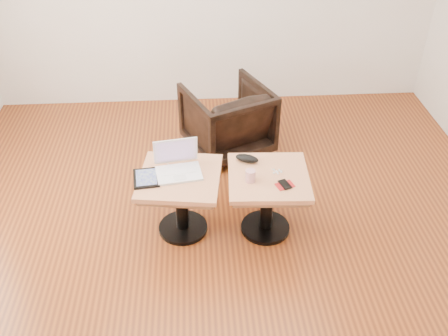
{
  "coord_description": "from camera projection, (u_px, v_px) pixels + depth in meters",
  "views": [
    {
      "loc": [
        -0.19,
        -2.6,
        2.62
      ],
      "look_at": [
        -0.01,
        0.19,
        0.56
      ],
      "focal_mm": 40.0,
      "sensor_mm": 36.0,
      "label": 1
    }
  ],
  "objects": [
    {
      "name": "striped_cup",
      "position": [
        250.0,
        176.0,
        3.41
      ],
      "size": [
        0.07,
        0.07,
        0.09
      ],
      "primitive_type": "cylinder",
      "rotation": [
        0.0,
        0.0,
        -0.06
      ],
      "color": "#BA3D4E",
      "rests_on": "side_table_right"
    },
    {
      "name": "room_shell",
      "position": [
        228.0,
        77.0,
        2.85
      ],
      "size": [
        4.52,
        4.52,
        2.71
      ],
      "color": "#5A2913",
      "rests_on": "ground"
    },
    {
      "name": "side_table_left",
      "position": [
        181.0,
        190.0,
        3.56
      ],
      "size": [
        0.63,
        0.63,
        0.51
      ],
      "rotation": [
        0.0,
        0.0,
        -0.14
      ],
      "color": "black",
      "rests_on": "ground"
    },
    {
      "name": "armchair",
      "position": [
        227.0,
        119.0,
        4.48
      ],
      "size": [
        0.9,
        0.91,
        0.63
      ],
      "primitive_type": "imported",
      "rotation": [
        0.0,
        0.0,
        3.56
      ],
      "color": "black",
      "rests_on": "ground"
    },
    {
      "name": "phone_on_sleeve",
      "position": [
        285.0,
        185.0,
        3.39
      ],
      "size": [
        0.14,
        0.12,
        0.01
      ],
      "rotation": [
        0.0,
        0.0,
        0.35
      ],
      "color": "#A10609",
      "rests_on": "side_table_right"
    },
    {
      "name": "laptop",
      "position": [
        178.0,
        166.0,
        3.5
      ],
      "size": [
        0.35,
        0.29,
        0.22
      ],
      "rotation": [
        0.0,
        0.0,
        0.15
      ],
      "color": "white",
      "rests_on": "side_table_left"
    },
    {
      "name": "earbuds_tangle",
      "position": [
        277.0,
        171.0,
        3.51
      ],
      "size": [
        0.08,
        0.06,
        0.02
      ],
      "color": "white",
      "rests_on": "side_table_right"
    },
    {
      "name": "side_table_right",
      "position": [
        268.0,
        190.0,
        3.56
      ],
      "size": [
        0.59,
        0.59,
        0.51
      ],
      "rotation": [
        0.0,
        0.0,
        -0.05
      ],
      "color": "black",
      "rests_on": "ground"
    },
    {
      "name": "glasses_case",
      "position": [
        247.0,
        158.0,
        3.61
      ],
      "size": [
        0.19,
        0.14,
        0.05
      ],
      "primitive_type": "ellipsoid",
      "rotation": [
        0.0,
        0.0,
        -0.42
      ],
      "color": "black",
      "rests_on": "side_table_right"
    },
    {
      "name": "tablet",
      "position": [
        146.0,
        178.0,
        3.45
      ],
      "size": [
        0.2,
        0.24,
        0.02
      ],
      "rotation": [
        0.0,
        0.0,
        0.11
      ],
      "color": "black",
      "rests_on": "side_table_left"
    },
    {
      "name": "charging_adapter",
      "position": [
        159.0,
        155.0,
        3.67
      ],
      "size": [
        0.05,
        0.05,
        0.03
      ],
      "primitive_type": "cube",
      "rotation": [
        0.0,
        0.0,
        -0.34
      ],
      "color": "white",
      "rests_on": "side_table_left"
    }
  ]
}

